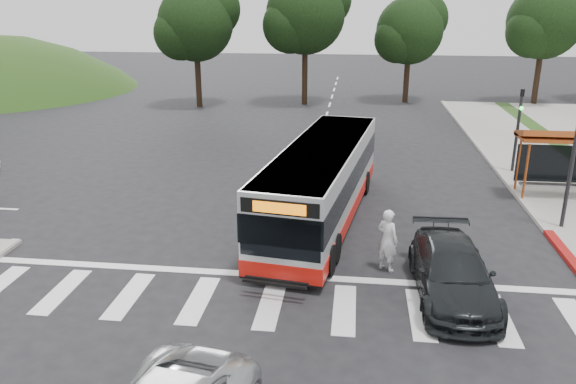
# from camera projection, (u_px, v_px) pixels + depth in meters

# --- Properties ---
(ground) EXTENTS (140.00, 140.00, 0.00)m
(ground) POSITION_uv_depth(u_px,v_px,m) (292.00, 233.00, 19.91)
(ground) COLOR black
(ground) RESTS_ON ground
(sidewalk_east) EXTENTS (4.00, 40.00, 0.12)m
(sidewalk_east) POSITION_uv_depth(u_px,v_px,m) (546.00, 176.00, 26.14)
(sidewalk_east) COLOR gray
(sidewalk_east) RESTS_ON ground
(curb_east) EXTENTS (0.30, 40.00, 0.15)m
(curb_east) POSITION_uv_depth(u_px,v_px,m) (501.00, 174.00, 26.36)
(curb_east) COLOR #9E9991
(curb_east) RESTS_ON ground
(crosswalk_ladder) EXTENTS (18.00, 2.60, 0.01)m
(crosswalk_ladder) POSITION_uv_depth(u_px,v_px,m) (270.00, 304.00, 15.21)
(crosswalk_ladder) COLOR silver
(crosswalk_ladder) RESTS_ON ground
(bus_shelter) EXTENTS (4.20, 1.60, 2.86)m
(bus_shelter) POSITION_uv_depth(u_px,v_px,m) (571.00, 143.00, 22.70)
(bus_shelter) COLOR #A3461B
(bus_shelter) RESTS_ON sidewalk_east
(traffic_signal_ne_short) EXTENTS (0.18, 0.37, 4.00)m
(traffic_signal_ne_short) POSITION_uv_depth(u_px,v_px,m) (519.00, 122.00, 25.98)
(traffic_signal_ne_short) COLOR black
(traffic_signal_ne_short) RESTS_ON ground
(tree_ne_a) EXTENTS (6.16, 5.74, 9.30)m
(tree_ne_a) POSITION_uv_depth(u_px,v_px,m) (546.00, 20.00, 42.34)
(tree_ne_a) COLOR black
(tree_ne_a) RESTS_ON parking_lot
(tree_north_a) EXTENTS (6.60, 6.15, 10.17)m
(tree_north_a) POSITION_uv_depth(u_px,v_px,m) (307.00, 13.00, 42.37)
(tree_north_a) COLOR black
(tree_north_a) RESTS_ON ground
(tree_north_b) EXTENTS (5.72, 5.33, 8.43)m
(tree_north_b) POSITION_uv_depth(u_px,v_px,m) (411.00, 29.00, 43.73)
(tree_north_b) COLOR black
(tree_north_b) RESTS_ON ground
(tree_north_c) EXTENTS (6.16, 5.74, 9.30)m
(tree_north_c) POSITION_uv_depth(u_px,v_px,m) (197.00, 22.00, 41.61)
(tree_north_c) COLOR black
(tree_north_c) RESTS_ON ground
(transit_bus) EXTENTS (4.00, 11.40, 2.89)m
(transit_bus) POSITION_uv_depth(u_px,v_px,m) (322.00, 184.00, 20.54)
(transit_bus) COLOR silver
(transit_bus) RESTS_ON ground
(pedestrian) EXTENTS (0.85, 0.81, 1.96)m
(pedestrian) POSITION_uv_depth(u_px,v_px,m) (387.00, 240.00, 16.88)
(pedestrian) COLOR silver
(pedestrian) RESTS_ON ground
(dark_sedan) EXTENTS (2.16, 5.04, 1.45)m
(dark_sedan) POSITION_uv_depth(u_px,v_px,m) (453.00, 272.00, 15.45)
(dark_sedan) COLOR black
(dark_sedan) RESTS_ON ground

